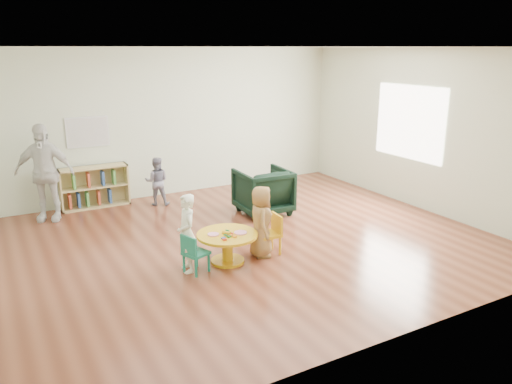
% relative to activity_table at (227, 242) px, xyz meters
% --- Properties ---
extents(room, '(7.10, 7.00, 2.80)m').
position_rel_activity_table_xyz_m(room, '(0.59, 0.53, 1.61)').
color(room, brown).
rests_on(room, ground).
extents(activity_table, '(0.82, 0.82, 0.45)m').
position_rel_activity_table_xyz_m(activity_table, '(0.00, 0.00, 0.00)').
color(activity_table, gold).
rests_on(activity_table, ground).
extents(kid_chair_left, '(0.36, 0.36, 0.52)m').
position_rel_activity_table_xyz_m(kid_chair_left, '(-0.52, -0.10, -0.00)').
color(kid_chair_left, '#167E64').
rests_on(kid_chair_left, ground).
extents(kid_chair_right, '(0.32, 0.32, 0.56)m').
position_rel_activity_table_xyz_m(kid_chair_right, '(0.68, -0.01, 0.02)').
color(kid_chair_right, gold).
rests_on(kid_chair_right, ground).
extents(bookshelf, '(1.20, 0.30, 0.75)m').
position_rel_activity_table_xyz_m(bookshelf, '(-1.03, 3.39, 0.08)').
color(bookshelf, tan).
rests_on(bookshelf, ground).
extents(alphabet_poster, '(0.74, 0.01, 0.54)m').
position_rel_activity_table_xyz_m(alphabet_poster, '(-1.02, 3.52, 1.07)').
color(alphabet_poster, silver).
rests_on(alphabet_poster, ground).
extents(armchair, '(0.88, 0.90, 0.79)m').
position_rel_activity_table_xyz_m(armchair, '(1.46, 1.57, 0.11)').
color(armchair, black).
rests_on(armchair, ground).
extents(child_left, '(0.29, 0.40, 1.03)m').
position_rel_activity_table_xyz_m(child_left, '(-0.57, 0.01, 0.23)').
color(child_left, white).
rests_on(child_left, ground).
extents(child_right, '(0.49, 0.58, 1.00)m').
position_rel_activity_table_xyz_m(child_right, '(0.51, -0.02, 0.22)').
color(child_right, '#FFB01C').
rests_on(child_right, ground).
extents(toddler, '(0.53, 0.48, 0.89)m').
position_rel_activity_table_xyz_m(toddler, '(0.01, 2.93, 0.16)').
color(toddler, '#1A193E').
rests_on(toddler, ground).
extents(adult_caretaker, '(1.03, 0.76, 1.63)m').
position_rel_activity_table_xyz_m(adult_caretaker, '(-1.86, 3.03, 0.53)').
color(adult_caretaker, silver).
rests_on(adult_caretaker, ground).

